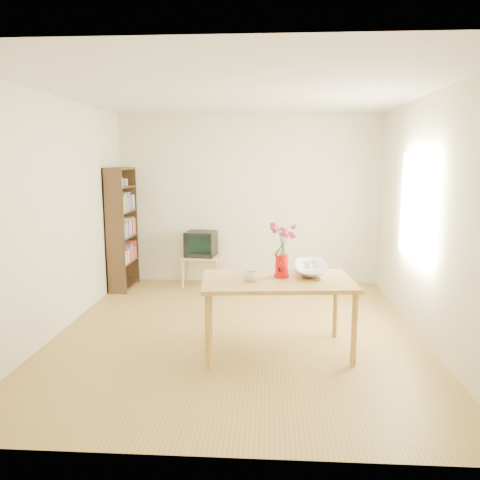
# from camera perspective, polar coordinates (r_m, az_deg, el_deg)

# --- Properties ---
(room) EXTENTS (4.50, 4.50, 4.50)m
(room) POSITION_cam_1_polar(r_m,az_deg,el_deg) (5.04, 0.12, 2.81)
(room) COLOR olive
(room) RESTS_ON ground
(table) EXTENTS (1.55, 0.98, 0.75)m
(table) POSITION_cam_1_polar(r_m,az_deg,el_deg) (4.65, 4.59, -5.70)
(table) COLOR #A37938
(table) RESTS_ON ground
(tv_stand) EXTENTS (0.60, 0.45, 0.46)m
(tv_stand) POSITION_cam_1_polar(r_m,az_deg,el_deg) (7.20, -4.75, -2.52)
(tv_stand) COLOR tan
(tv_stand) RESTS_ON ground
(bookshelf) EXTENTS (0.28, 0.70, 1.80)m
(bookshelf) POSITION_cam_1_polar(r_m,az_deg,el_deg) (7.17, -14.17, 0.84)
(bookshelf) COLOR black
(bookshelf) RESTS_ON ground
(pitcher) EXTENTS (0.15, 0.23, 0.23)m
(pitcher) POSITION_cam_1_polar(r_m,az_deg,el_deg) (4.71, 5.09, -3.25)
(pitcher) COLOR red
(pitcher) RESTS_ON table
(flowers) EXTENTS (0.26, 0.26, 0.37)m
(flowers) POSITION_cam_1_polar(r_m,az_deg,el_deg) (4.65, 5.15, 0.32)
(flowers) COLOR #CD3072
(flowers) RESTS_ON pitcher
(mug) EXTENTS (0.18, 0.18, 0.10)m
(mug) POSITION_cam_1_polar(r_m,az_deg,el_deg) (4.53, 1.42, -4.44)
(mug) COLOR white
(mug) RESTS_ON table
(bowl) EXTENTS (0.52, 0.52, 0.48)m
(bowl) POSITION_cam_1_polar(r_m,az_deg,el_deg) (4.89, 8.71, -1.22)
(bowl) COLOR white
(bowl) RESTS_ON table
(teacup_a) EXTENTS (0.07, 0.07, 0.06)m
(teacup_a) POSITION_cam_1_polar(r_m,az_deg,el_deg) (4.90, 8.23, -1.79)
(teacup_a) COLOR white
(teacup_a) RESTS_ON bowl
(teacup_b) EXTENTS (0.09, 0.09, 0.07)m
(teacup_b) POSITION_cam_1_polar(r_m,az_deg,el_deg) (4.93, 9.20, -1.70)
(teacup_b) COLOR white
(teacup_b) RESTS_ON bowl
(television) EXTENTS (0.48, 0.46, 0.38)m
(television) POSITION_cam_1_polar(r_m,az_deg,el_deg) (7.16, -4.76, -0.41)
(television) COLOR black
(television) RESTS_ON tv_stand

